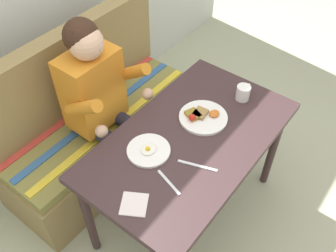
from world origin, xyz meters
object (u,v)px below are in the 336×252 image
at_px(table, 190,147).
at_px(plate_breakfast, 202,117).
at_px(fork, 169,182).
at_px(couch, 98,126).
at_px(plate_eggs, 149,150).
at_px(napkin, 134,204).
at_px(person, 101,96).
at_px(coffee_mug, 243,92).
at_px(knife, 197,166).

distance_m(table, plate_breakfast, 0.18).
xyz_separation_m(plate_breakfast, fork, (-0.45, -0.12, -0.01)).
bearing_deg(couch, table, -90.00).
relative_size(plate_eggs, napkin, 1.82).
bearing_deg(plate_eggs, table, -28.33).
height_order(table, person, person).
relative_size(couch, plate_breakfast, 5.38).
height_order(coffee_mug, knife, coffee_mug).
bearing_deg(knife, person, 65.21).
bearing_deg(plate_breakfast, table, -168.59).
height_order(person, coffee_mug, person).
xyz_separation_m(fork, knife, (0.16, -0.05, 0.00)).
relative_size(person, plate_breakfast, 4.53).
bearing_deg(plate_eggs, person, 73.25).
bearing_deg(napkin, coffee_mug, -1.51).
height_order(person, napkin, person).
distance_m(napkin, knife, 0.37).
relative_size(couch, person, 1.19).
relative_size(couch, napkin, 11.80).
bearing_deg(plate_eggs, couch, 72.25).
bearing_deg(person, couch, 69.59).
bearing_deg(knife, napkin, 144.77).
bearing_deg(fork, person, 87.19).
bearing_deg(person, plate_eggs, -106.75).
bearing_deg(coffee_mug, table, 172.15).
height_order(table, knife, knife).
distance_m(couch, plate_breakfast, 0.86).
relative_size(coffee_mug, knife, 0.59).
distance_m(person, plate_eggs, 0.50).
distance_m(table, fork, 0.32).
bearing_deg(table, fork, -163.98).
bearing_deg(napkin, person, 55.92).
relative_size(coffee_mug, napkin, 0.97).
bearing_deg(coffee_mug, couch, 117.79).
distance_m(person, plate_breakfast, 0.60).
height_order(fork, knife, same).
height_order(couch, napkin, couch).
bearing_deg(plate_breakfast, napkin, -174.07).
height_order(table, coffee_mug, coffee_mug).
distance_m(plate_eggs, napkin, 0.32).
bearing_deg(coffee_mug, plate_eggs, 165.00).
bearing_deg(knife, couch, 62.17).
distance_m(table, knife, 0.21).
bearing_deg(plate_breakfast, coffee_mug, -17.97).
bearing_deg(table, napkin, -175.83).
height_order(table, couch, couch).
xyz_separation_m(plate_breakfast, napkin, (-0.64, -0.07, -0.01)).
relative_size(table, knife, 6.00).
xyz_separation_m(person, fork, (-0.23, -0.68, -0.01)).
bearing_deg(person, napkin, -124.08).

